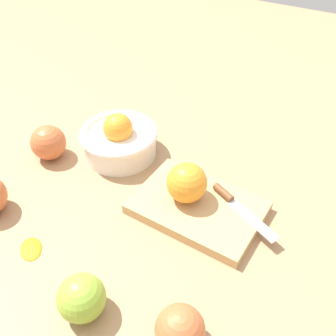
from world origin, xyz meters
TOP-DOWN VIEW (x-y plane):
  - ground_plane at (0.00, 0.00)m, footprint 2.40×2.40m
  - bowl at (-0.11, 0.13)m, footprint 0.17×0.17m
  - cutting_board at (0.11, 0.06)m, footprint 0.24×0.17m
  - orange_on_board at (0.08, 0.06)m, footprint 0.07×0.07m
  - knife at (0.17, 0.08)m, footprint 0.15×0.08m
  - apple_back_left at (-0.24, 0.05)m, footprint 0.07×0.07m
  - apple_front_right at (0.19, -0.18)m, footprint 0.07×0.07m
  - apple_front_right_2 at (0.05, -0.20)m, footprint 0.07×0.07m
  - citrus_peel at (-0.10, -0.16)m, footprint 0.06×0.06m

SIDE VIEW (x-z plane):
  - ground_plane at x=0.00m, z-range 0.00..0.00m
  - citrus_peel at x=-0.10m, z-range 0.00..0.01m
  - cutting_board at x=0.11m, z-range 0.00..0.02m
  - knife at x=0.17m, z-range 0.02..0.03m
  - apple_front_right at x=0.19m, z-range 0.00..0.07m
  - apple_front_right_2 at x=0.05m, z-range 0.00..0.07m
  - apple_back_left at x=-0.24m, z-range 0.00..0.07m
  - bowl at x=-0.11m, z-range -0.01..0.09m
  - orange_on_board at x=0.08m, z-range 0.02..0.09m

